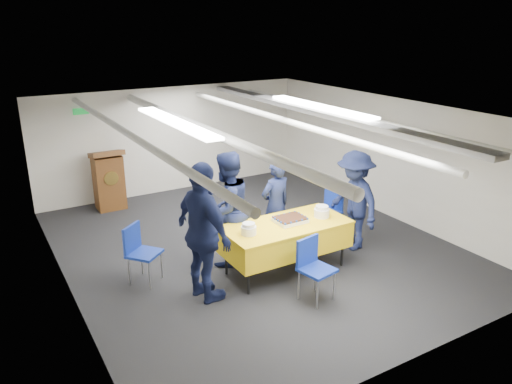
{
  "coord_description": "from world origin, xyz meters",
  "views": [
    {
      "loc": [
        -3.91,
        -6.67,
        3.67
      ],
      "look_at": [
        -0.08,
        -0.2,
        1.05
      ],
      "focal_mm": 35.0,
      "sensor_mm": 36.0,
      "label": 1
    }
  ],
  "objects_px": {
    "sailor_a": "(275,206)",
    "sailor_c": "(204,233)",
    "podium": "(109,179)",
    "chair_right": "(330,207)",
    "serving_table": "(286,237)",
    "sailor_b": "(227,209)",
    "sailor_d": "(354,201)",
    "chair_near": "(313,263)",
    "chair_left": "(139,248)",
    "sheet_cake": "(290,219)"
  },
  "relations": [
    {
      "from": "chair_right",
      "to": "chair_left",
      "type": "xyz_separation_m",
      "value": [
        -3.43,
        0.09,
        0.0
      ]
    },
    {
      "from": "sailor_b",
      "to": "chair_near",
      "type": "bearing_deg",
      "value": 89.48
    },
    {
      "from": "sheet_cake",
      "to": "sailor_c",
      "type": "bearing_deg",
      "value": -174.31
    },
    {
      "from": "podium",
      "to": "chair_left",
      "type": "xyz_separation_m",
      "value": [
        -0.43,
        -3.21,
        -0.08
      ]
    },
    {
      "from": "sailor_b",
      "to": "sailor_c",
      "type": "height_order",
      "value": "sailor_c"
    },
    {
      "from": "sheet_cake",
      "to": "sailor_a",
      "type": "relative_size",
      "value": 0.3
    },
    {
      "from": "podium",
      "to": "chair_near",
      "type": "relative_size",
      "value": 1.44
    },
    {
      "from": "chair_left",
      "to": "sailor_d",
      "type": "xyz_separation_m",
      "value": [
        3.44,
        -0.71,
        0.31
      ]
    },
    {
      "from": "serving_table",
      "to": "chair_near",
      "type": "relative_size",
      "value": 2.21
    },
    {
      "from": "chair_right",
      "to": "sailor_a",
      "type": "distance_m",
      "value": 1.19
    },
    {
      "from": "sailor_d",
      "to": "sheet_cake",
      "type": "bearing_deg",
      "value": -83.15
    },
    {
      "from": "serving_table",
      "to": "sailor_b",
      "type": "height_order",
      "value": "sailor_b"
    },
    {
      "from": "sheet_cake",
      "to": "chair_left",
      "type": "height_order",
      "value": "chair_left"
    },
    {
      "from": "chair_left",
      "to": "chair_near",
      "type": "bearing_deg",
      "value": -41.29
    },
    {
      "from": "sailor_b",
      "to": "sailor_c",
      "type": "bearing_deg",
      "value": 27.31
    },
    {
      "from": "podium",
      "to": "serving_table",
      "type": "bearing_deg",
      "value": -68.49
    },
    {
      "from": "chair_right",
      "to": "sailor_a",
      "type": "relative_size",
      "value": 0.56
    },
    {
      "from": "chair_right",
      "to": "sailor_a",
      "type": "height_order",
      "value": "sailor_a"
    },
    {
      "from": "sailor_b",
      "to": "chair_left",
      "type": "bearing_deg",
      "value": -24.85
    },
    {
      "from": "sailor_a",
      "to": "sailor_c",
      "type": "distance_m",
      "value": 1.86
    },
    {
      "from": "sailor_a",
      "to": "sheet_cake",
      "type": "bearing_deg",
      "value": 68.76
    },
    {
      "from": "serving_table",
      "to": "sailor_d",
      "type": "relative_size",
      "value": 1.15
    },
    {
      "from": "sheet_cake",
      "to": "sailor_b",
      "type": "bearing_deg",
      "value": 138.35
    },
    {
      "from": "podium",
      "to": "chair_near",
      "type": "xyz_separation_m",
      "value": [
        1.46,
        -4.87,
        -0.08
      ]
    },
    {
      "from": "sheet_cake",
      "to": "chair_near",
      "type": "xyz_separation_m",
      "value": [
        -0.22,
        -0.87,
        -0.28
      ]
    },
    {
      "from": "serving_table",
      "to": "sailor_d",
      "type": "xyz_separation_m",
      "value": [
        1.42,
        0.11,
        0.28
      ]
    },
    {
      "from": "sheet_cake",
      "to": "podium",
      "type": "bearing_deg",
      "value": 112.75
    },
    {
      "from": "chair_left",
      "to": "sailor_a",
      "type": "height_order",
      "value": "sailor_a"
    },
    {
      "from": "chair_left",
      "to": "serving_table",
      "type": "bearing_deg",
      "value": -21.92
    },
    {
      "from": "sheet_cake",
      "to": "sailor_b",
      "type": "xyz_separation_m",
      "value": [
        -0.73,
        0.65,
        0.1
      ]
    },
    {
      "from": "chair_left",
      "to": "sailor_b",
      "type": "distance_m",
      "value": 1.43
    },
    {
      "from": "serving_table",
      "to": "sailor_a",
      "type": "xyz_separation_m",
      "value": [
        0.26,
        0.69,
        0.22
      ]
    },
    {
      "from": "sailor_c",
      "to": "sailor_d",
      "type": "xyz_separation_m",
      "value": [
        2.82,
        0.23,
        -0.14
      ]
    },
    {
      "from": "sailor_d",
      "to": "podium",
      "type": "bearing_deg",
      "value": -139.13
    },
    {
      "from": "serving_table",
      "to": "sailor_c",
      "type": "height_order",
      "value": "sailor_c"
    },
    {
      "from": "serving_table",
      "to": "podium",
      "type": "xyz_separation_m",
      "value": [
        -1.59,
        4.02,
        0.05
      ]
    },
    {
      "from": "chair_left",
      "to": "sailor_a",
      "type": "distance_m",
      "value": 2.29
    },
    {
      "from": "serving_table",
      "to": "chair_right",
      "type": "height_order",
      "value": "chair_right"
    },
    {
      "from": "chair_left",
      "to": "sailor_c",
      "type": "distance_m",
      "value": 1.21
    },
    {
      "from": "serving_table",
      "to": "chair_near",
      "type": "xyz_separation_m",
      "value": [
        -0.13,
        -0.85,
        -0.03
      ]
    },
    {
      "from": "podium",
      "to": "chair_right",
      "type": "bearing_deg",
      "value": -47.73
    },
    {
      "from": "serving_table",
      "to": "sailor_c",
      "type": "bearing_deg",
      "value": -174.91
    },
    {
      "from": "sailor_a",
      "to": "sailor_d",
      "type": "relative_size",
      "value": 0.93
    },
    {
      "from": "chair_left",
      "to": "sheet_cake",
      "type": "bearing_deg",
      "value": -20.49
    },
    {
      "from": "sailor_a",
      "to": "sailor_b",
      "type": "distance_m",
      "value": 0.91
    },
    {
      "from": "sheet_cake",
      "to": "sailor_d",
      "type": "relative_size",
      "value": 0.28
    },
    {
      "from": "sailor_b",
      "to": "sailor_c",
      "type": "xyz_separation_m",
      "value": [
        -0.76,
        -0.8,
        0.07
      ]
    },
    {
      "from": "chair_right",
      "to": "chair_left",
      "type": "bearing_deg",
      "value": 178.43
    },
    {
      "from": "serving_table",
      "to": "chair_left",
      "type": "bearing_deg",
      "value": 158.08
    },
    {
      "from": "chair_left",
      "to": "sailor_a",
      "type": "bearing_deg",
      "value": -3.07
    }
  ]
}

